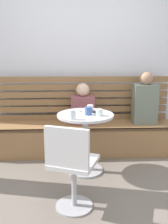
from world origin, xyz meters
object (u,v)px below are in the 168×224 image
(booth_bench, at_px, (81,138))
(person_child_left, at_px, (83,106))
(cup_mug_blue, at_px, (88,111))
(cafe_table, at_px, (85,132))
(white_chair, at_px, (71,165))
(cup_water_clear, at_px, (73,115))
(cup_glass_short, at_px, (99,112))
(cup_ceramic_white, at_px, (90,108))
(person_adult, at_px, (145,101))
(phone_on_table, at_px, (94,112))
(plate_small, at_px, (75,111))

(booth_bench, relative_size, person_child_left, 4.57)
(booth_bench, xyz_separation_m, cup_mug_blue, (0.06, -0.64, 0.57))
(cafe_table, height_order, cup_mug_blue, cup_mug_blue)
(white_chair, bearing_deg, cup_mug_blue, 75.29)
(booth_bench, distance_m, cup_water_clear, 1.03)
(person_child_left, height_order, cup_glass_short, person_child_left)
(cup_water_clear, distance_m, cup_ceramic_white, 0.49)
(white_chair, xyz_separation_m, cup_water_clear, (0.02, 0.56, 0.33))
(person_adult, relative_size, cup_glass_short, 9.41)
(cup_glass_short, xyz_separation_m, phone_on_table, (-0.05, 0.17, -0.04))
(cafe_table, relative_size, person_child_left, 1.25)
(booth_bench, relative_size, phone_on_table, 19.29)
(person_child_left, bearing_deg, white_chair, -96.42)
(white_chair, relative_size, person_child_left, 1.44)
(cup_water_clear, bearing_deg, cafe_table, 58.18)
(person_child_left, bearing_deg, cup_glass_short, -77.56)
(cup_ceramic_white, bearing_deg, cup_water_clear, -117.30)
(person_child_left, relative_size, cup_glass_short, 7.38)
(cup_mug_blue, bearing_deg, white_chair, -104.71)
(cafe_table, distance_m, white_chair, 0.83)
(person_child_left, distance_m, phone_on_table, 0.57)
(cafe_table, relative_size, cup_ceramic_white, 9.25)
(cafe_table, bearing_deg, cup_glass_short, -30.30)
(white_chair, bearing_deg, plate_small, 87.32)
(white_chair, relative_size, plate_small, 5.00)
(cafe_table, xyz_separation_m, cup_water_clear, (-0.15, -0.25, 0.28))
(white_chair, xyz_separation_m, plate_small, (0.05, 0.96, 0.28))
(cup_water_clear, bearing_deg, white_chair, -91.53)
(cup_ceramic_white, bearing_deg, white_chair, -103.49)
(person_adult, bearing_deg, cup_mug_blue, -142.73)
(white_chair, bearing_deg, cup_water_clear, 88.47)
(booth_bench, distance_m, plate_small, 0.69)
(phone_on_table, bearing_deg, cup_mug_blue, -160.74)
(person_child_left, relative_size, phone_on_table, 4.22)
(cup_glass_short, bearing_deg, plate_small, 138.63)
(booth_bench, distance_m, cup_ceramic_white, 0.70)
(plate_small, bearing_deg, cup_ceramic_white, 9.54)
(cup_glass_short, bearing_deg, cup_mug_blue, 158.09)
(cup_ceramic_white, relative_size, phone_on_table, 0.57)
(plate_small, bearing_deg, cup_water_clear, -94.29)
(booth_bench, xyz_separation_m, cup_glass_short, (0.18, -0.69, 0.56))
(booth_bench, bearing_deg, cafe_table, -87.35)
(booth_bench, distance_m, person_adult, 1.08)
(booth_bench, height_order, phone_on_table, phone_on_table)
(person_adult, height_order, cup_ceramic_white, person_adult)
(person_adult, relative_size, cup_water_clear, 6.84)
(cafe_table, height_order, person_adult, person_adult)
(cup_mug_blue, relative_size, cup_ceramic_white, 1.19)
(booth_bench, bearing_deg, person_child_left, 61.47)
(cup_ceramic_white, bearing_deg, cafe_table, -110.74)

